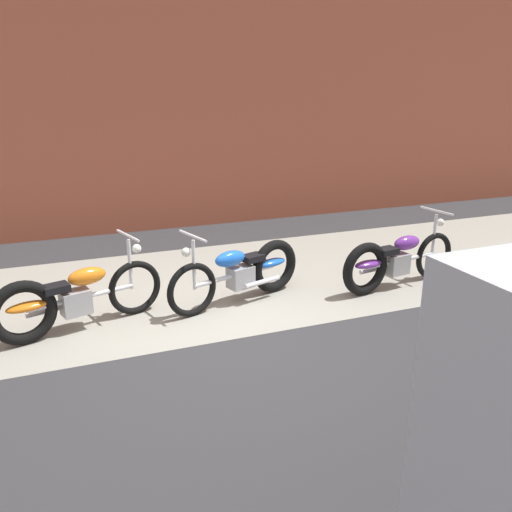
# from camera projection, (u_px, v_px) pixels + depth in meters

# --- Properties ---
(ground_plane) EXTENTS (80.00, 80.00, 0.00)m
(ground_plane) POSITION_uv_depth(u_px,v_px,m) (239.00, 338.00, 5.82)
(ground_plane) COLOR #2D2D30
(sidewalk_slab) EXTENTS (36.00, 3.50, 0.01)m
(sidewalk_slab) POSITION_uv_depth(u_px,v_px,m) (199.00, 285.00, 7.37)
(sidewalk_slab) COLOR gray
(sidewalk_slab) RESTS_ON ground
(brick_building_wall) EXTENTS (36.00, 0.50, 6.04)m
(brick_building_wall) POSITION_uv_depth(u_px,v_px,m) (144.00, 66.00, 9.49)
(brick_building_wall) COLOR brown
(brick_building_wall) RESTS_ON ground
(motorcycle_orange) EXTENTS (1.95, 0.82, 1.03)m
(motorcycle_orange) POSITION_uv_depth(u_px,v_px,m) (68.00, 299.00, 5.87)
(motorcycle_orange) COLOR black
(motorcycle_orange) RESTS_ON ground
(motorcycle_blue) EXTENTS (1.95, 0.82, 1.03)m
(motorcycle_blue) POSITION_uv_depth(u_px,v_px,m) (245.00, 271.00, 6.74)
(motorcycle_blue) COLOR black
(motorcycle_blue) RESTS_ON ground
(motorcycle_purple) EXTENTS (2.00, 0.61, 1.03)m
(motorcycle_purple) POSITION_uv_depth(u_px,v_px,m) (393.00, 261.00, 7.16)
(motorcycle_purple) COLOR black
(motorcycle_purple) RESTS_ON ground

